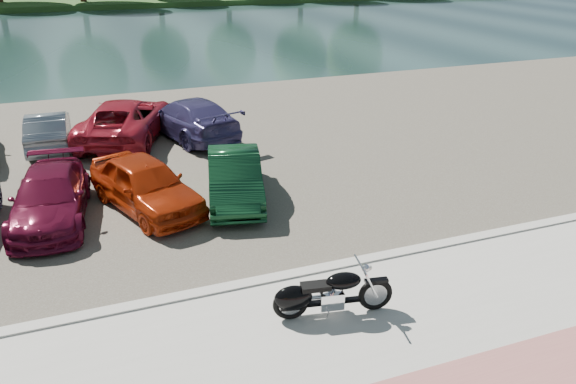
% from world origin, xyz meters
% --- Properties ---
extents(ground, '(200.00, 200.00, 0.00)m').
position_xyz_m(ground, '(0.00, 0.00, 0.00)').
color(ground, '#595447').
rests_on(ground, ground).
extents(promenade, '(60.00, 6.00, 0.10)m').
position_xyz_m(promenade, '(0.00, -1.00, 0.05)').
color(promenade, '#B4B1A9').
rests_on(promenade, ground).
extents(kerb, '(60.00, 0.30, 0.14)m').
position_xyz_m(kerb, '(0.00, 2.00, 0.07)').
color(kerb, '#B4B1A9').
rests_on(kerb, ground).
extents(parking_lot, '(60.00, 18.00, 0.04)m').
position_xyz_m(parking_lot, '(0.00, 11.00, 0.02)').
color(parking_lot, '#47423A').
rests_on(parking_lot, ground).
extents(river, '(120.00, 40.00, 0.00)m').
position_xyz_m(river, '(0.00, 40.00, 0.00)').
color(river, '#1B3232').
rests_on(river, ground).
extents(motorcycle, '(2.32, 0.82, 1.05)m').
position_xyz_m(motorcycle, '(-1.06, 0.47, 0.56)').
color(motorcycle, black).
rests_on(motorcycle, promenade).
extents(car_3, '(2.19, 4.49, 1.26)m').
position_xyz_m(car_3, '(-5.88, 6.75, 0.67)').
color(car_3, '#5B0D27').
rests_on(car_3, parking_lot).
extents(car_4, '(3.01, 4.46, 1.41)m').
position_xyz_m(car_4, '(-3.51, 6.56, 0.75)').
color(car_4, '#A92A0B').
rests_on(car_4, parking_lot).
extents(car_5, '(2.27, 4.25, 1.33)m').
position_xyz_m(car_5, '(-1.12, 6.33, 0.71)').
color(car_5, '#0F381E').
rests_on(car_5, parking_lot).
extents(car_9, '(1.43, 3.86, 1.26)m').
position_xyz_m(car_9, '(-6.02, 12.86, 0.67)').
color(car_9, slate).
rests_on(car_9, parking_lot).
extents(car_10, '(4.27, 5.94, 1.50)m').
position_xyz_m(car_10, '(-3.40, 12.80, 0.79)').
color(car_10, '#A41B2C').
rests_on(car_10, parking_lot).
extents(car_11, '(3.30, 5.31, 1.44)m').
position_xyz_m(car_11, '(-1.14, 12.33, 0.76)').
color(car_11, navy).
rests_on(car_11, parking_lot).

